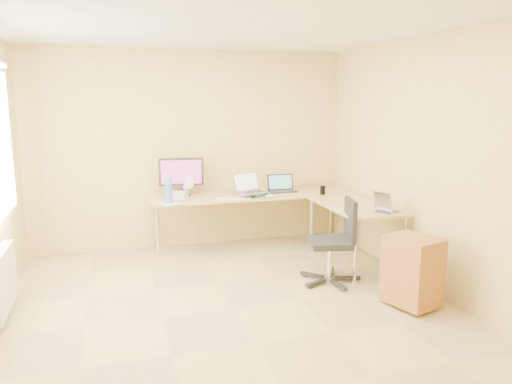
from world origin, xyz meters
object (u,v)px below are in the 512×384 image
object	(u,v)px
laptop_black	(282,183)
cabinet	(412,271)
desk_return	(354,235)
desk_fan	(187,186)
mug	(183,195)
laptop_center	(251,183)
monitor	(181,177)
office_chair	(330,237)
desk_main	(252,221)
water_bottle	(169,191)
keyboard	(233,198)
laptop_return	(388,204)

from	to	relation	value
laptop_black	cabinet	size ratio (longest dim) A/B	0.56
desk_return	desk_fan	size ratio (longest dim) A/B	5.34
laptop_black	mug	xyz separation A→B (m)	(-1.35, -0.08, -0.07)
laptop_center	laptop_black	xyz separation A→B (m)	(0.51, 0.22, -0.06)
monitor	desk_fan	xyz separation A→B (m)	(0.07, 0.02, -0.12)
mug	office_chair	distance (m)	1.99
cabinet	mug	bearing A→B (deg)	112.65
monitor	mug	xyz separation A→B (m)	(-0.01, -0.22, -0.20)
desk_return	monitor	bearing A→B (deg)	147.77
desk_main	desk_fan	distance (m)	0.98
office_chair	water_bottle	bearing A→B (deg)	156.32
laptop_center	keyboard	world-z (taller)	laptop_center
laptop_return	laptop_center	bearing A→B (deg)	19.28
desk_fan	office_chair	size ratio (longest dim) A/B	0.26
desk_return	laptop_center	bearing A→B (deg)	141.78
mug	laptop_return	xyz separation A→B (m)	(2.04, -1.42, 0.05)
desk_main	laptop_center	bearing A→B (deg)	-112.77
desk_main	monitor	distance (m)	1.11
laptop_center	keyboard	distance (m)	0.31
desk_main	monitor	bearing A→B (deg)	168.50
desk_return	water_bottle	xyz separation A→B (m)	(-2.10, 0.70, 0.52)
desk_return	office_chair	world-z (taller)	office_chair
mug	desk_main	bearing A→B (deg)	2.12
desk_main	laptop_center	world-z (taller)	laptop_center
desk_return	mug	bearing A→B (deg)	152.93
laptop_black	keyboard	xyz separation A→B (m)	(-0.76, -0.29, -0.11)
laptop_black	office_chair	xyz separation A→B (m)	(0.01, -1.51, -0.35)
keyboard	cabinet	bearing A→B (deg)	-52.14
laptop_black	desk_fan	bearing A→B (deg)	172.48
keyboard	monitor	bearing A→B (deg)	150.35
laptop_black	office_chair	distance (m)	1.55
laptop_center	desk_fan	world-z (taller)	laptop_center
desk_return	desk_fan	world-z (taller)	desk_fan
monitor	laptop_black	world-z (taller)	monitor
laptop_black	keyboard	size ratio (longest dim) A/B	0.86
desk_return	office_chair	distance (m)	0.72
laptop_return	water_bottle	bearing A→B (deg)	38.97
laptop_center	cabinet	distance (m)	2.39
desk_return	desk_main	bearing A→B (deg)	134.27
water_bottle	cabinet	xyz separation A→B (m)	(2.04, -1.99, -0.53)
mug	cabinet	size ratio (longest dim) A/B	0.14
cabinet	keyboard	bearing A→B (deg)	104.74
laptop_black	mug	size ratio (longest dim) A/B	4.18
desk_main	laptop_center	xyz separation A→B (m)	(-0.07, -0.17, 0.54)
desk_return	laptop_center	size ratio (longest dim) A/B	3.33
laptop_center	laptop_return	bearing A→B (deg)	-70.65
desk_fan	office_chair	distance (m)	2.13
monitor	desk_fan	world-z (taller)	monitor
monitor	keyboard	xyz separation A→B (m)	(0.58, -0.43, -0.24)
laptop_center	office_chair	xyz separation A→B (m)	(0.51, -1.29, -0.41)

